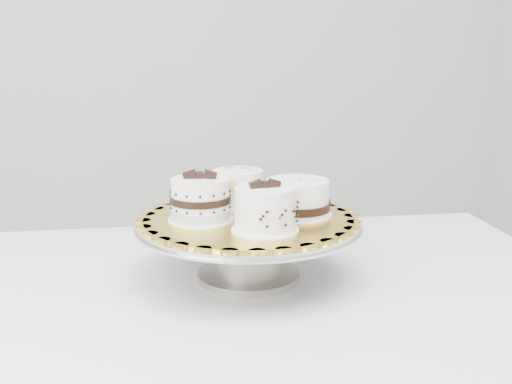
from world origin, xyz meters
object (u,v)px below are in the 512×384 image
object	(u,v)px
cake_stand	(249,239)
cake_dots	(238,188)
cake_banded	(200,201)
cake_ribbon	(298,199)
cake_board	(248,219)
cake_swirl	(265,210)
table	(237,330)

from	to	relation	value
cake_stand	cake_dots	world-z (taller)	cake_dots
cake_banded	cake_ribbon	distance (m)	0.17
cake_board	cake_swirl	distance (m)	0.09
cake_board	cake_ribbon	world-z (taller)	cake_ribbon
table	cake_ribbon	size ratio (longest dim) A/B	10.18
cake_stand	cake_ribbon	xyz separation A→B (m)	(0.09, -0.01, 0.07)
cake_ribbon	cake_stand	bearing A→B (deg)	-172.10
cake_board	cake_dots	bearing A→B (deg)	87.17
cake_banded	cake_ribbon	bearing A→B (deg)	13.62
cake_dots	cake_board	bearing A→B (deg)	-110.18
cake_stand	cake_banded	distance (m)	0.11
cake_banded	cake_dots	size ratio (longest dim) A/B	1.10
cake_banded	cake_board	bearing A→B (deg)	13.63
cake_swirl	cake_ribbon	distance (m)	0.11
cake_stand	cake_banded	size ratio (longest dim) A/B	3.11
cake_dots	cake_stand	bearing A→B (deg)	-110.18
table	cake_dots	bearing A→B (deg)	82.00
table	cake_board	xyz separation A→B (m)	(0.03, 0.05, 0.18)
cake_stand	cake_ribbon	bearing A→B (deg)	-6.17
cake_board	cake_banded	bearing A→B (deg)	173.84
table	cake_dots	size ratio (longest dim) A/B	11.73
table	cake_banded	bearing A→B (deg)	139.25
table	cake_stand	bearing A→B (deg)	62.37
table	cake_board	size ratio (longest dim) A/B	3.74
cake_board	cake_banded	size ratio (longest dim) A/B	2.86
cake_board	cake_stand	bearing A→B (deg)	0.00
table	cake_banded	world-z (taller)	cake_banded
cake_swirl	cake_ribbon	size ratio (longest dim) A/B	0.82
table	cake_stand	world-z (taller)	cake_stand
cake_stand	cake_dots	xyz separation A→B (m)	(0.00, 0.08, 0.07)
cake_stand	cake_dots	size ratio (longest dim) A/B	3.41
table	cake_banded	xyz separation A→B (m)	(-0.05, 0.06, 0.22)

